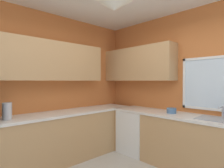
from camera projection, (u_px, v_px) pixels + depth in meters
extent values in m
cube|color=#D17238|center=(187.00, 86.00, 3.32)|extent=(3.80, 0.06, 2.72)
cube|color=#D17238|center=(45.00, 86.00, 3.41)|extent=(0.06, 3.75, 2.72)
cube|color=white|center=(184.00, 83.00, 3.31)|extent=(0.04, 0.04, 0.88)
cube|color=tan|center=(38.00, 60.00, 3.13)|extent=(0.32, 2.54, 0.70)
cube|color=tan|center=(137.00, 64.00, 3.91)|extent=(1.68, 0.32, 0.70)
cone|color=silver|center=(114.00, 4.00, 2.04)|extent=(0.44, 0.44, 0.14)
cube|color=tan|center=(53.00, 140.00, 3.18)|extent=(0.62, 3.33, 0.84)
cube|color=silver|center=(53.00, 115.00, 3.17)|extent=(0.65, 3.36, 0.04)
cube|color=tan|center=(190.00, 144.00, 2.95)|extent=(2.86, 0.62, 0.84)
cube|color=silver|center=(190.00, 117.00, 2.94)|extent=(2.89, 0.65, 0.04)
cube|color=white|center=(137.00, 131.00, 3.71)|extent=(0.60, 0.60, 0.84)
cylinder|color=#B7B7BC|center=(7.00, 111.00, 2.66)|extent=(0.13, 0.13, 0.25)
cube|color=#9EA0A5|center=(219.00, 120.00, 2.64)|extent=(0.57, 0.40, 0.02)
cylinder|color=#B7B7BC|center=(223.00, 112.00, 2.75)|extent=(0.03, 0.03, 0.18)
cylinder|color=#B7B7BC|center=(221.00, 107.00, 2.68)|extent=(0.02, 0.20, 0.02)
cylinder|color=#4C7099|center=(171.00, 111.00, 3.18)|extent=(0.16, 0.16, 0.09)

